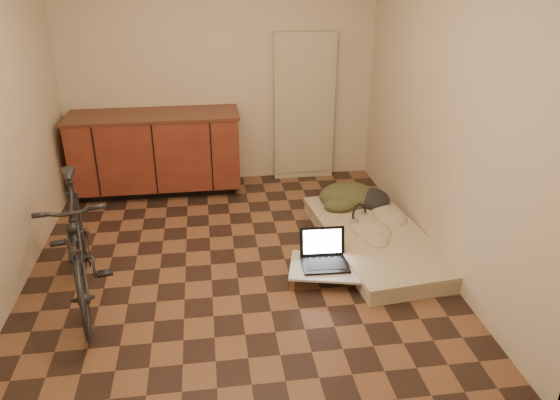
{
  "coord_description": "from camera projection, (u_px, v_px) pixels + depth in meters",
  "views": [
    {
      "loc": [
        -0.19,
        -4.15,
        2.51
      ],
      "look_at": [
        0.4,
        0.08,
        0.55
      ],
      "focal_mm": 35.0,
      "sensor_mm": 36.0,
      "label": 1
    }
  ],
  "objects": [
    {
      "name": "room_shell",
      "position": [
        230.0,
        120.0,
        4.27
      ],
      "size": [
        3.5,
        4.0,
        2.6
      ],
      "color": "brown",
      "rests_on": "ground"
    },
    {
      "name": "cabinets",
      "position": [
        157.0,
        152.0,
        6.05
      ],
      "size": [
        1.84,
        0.62,
        0.91
      ],
      "color": "black",
      "rests_on": "ground"
    },
    {
      "name": "appliance_panel",
      "position": [
        304.0,
        108.0,
        6.32
      ],
      "size": [
        0.7,
        0.1,
        1.7
      ],
      "primitive_type": "cube",
      "color": "beige",
      "rests_on": "ground"
    },
    {
      "name": "bicycle",
      "position": [
        77.0,
        237.0,
        4.1
      ],
      "size": [
        0.83,
        1.76,
        1.1
      ],
      "primitive_type": "imported",
      "rotation": [
        0.0,
        0.0,
        0.21
      ],
      "color": "black",
      "rests_on": "ground"
    },
    {
      "name": "futon",
      "position": [
        375.0,
        239.0,
        5.05
      ],
      "size": [
        1.05,
        1.87,
        0.15
      ],
      "rotation": [
        0.0,
        0.0,
        0.11
      ],
      "color": "#BFB399",
      "rests_on": "ground"
    },
    {
      "name": "clothing_pile",
      "position": [
        355.0,
        190.0,
        5.58
      ],
      "size": [
        0.68,
        0.58,
        0.25
      ],
      "primitive_type": null,
      "rotation": [
        0.0,
        0.0,
        0.11
      ],
      "color": "#3D3F25",
      "rests_on": "futon"
    },
    {
      "name": "headphones",
      "position": [
        359.0,
        214.0,
        5.17
      ],
      "size": [
        0.33,
        0.33,
        0.16
      ],
      "primitive_type": null,
      "rotation": [
        0.0,
        0.0,
        0.7
      ],
      "color": "black",
      "rests_on": "futon"
    },
    {
      "name": "lap_desk",
      "position": [
        334.0,
        267.0,
        4.54
      ],
      "size": [
        0.81,
        0.62,
        0.12
      ],
      "rotation": [
        0.0,
        0.0,
        -0.24
      ],
      "color": "brown",
      "rests_on": "ground"
    },
    {
      "name": "laptop",
      "position": [
        324.0,
        257.0,
        4.56
      ],
      "size": [
        0.4,
        0.36,
        0.26
      ],
      "rotation": [
        0.0,
        0.0,
        -0.04
      ],
      "color": "black",
      "rests_on": "lap_desk"
    },
    {
      "name": "mouse",
      "position": [
        360.0,
        270.0,
        4.44
      ],
      "size": [
        0.09,
        0.11,
        0.03
      ],
      "primitive_type": "ellipsoid",
      "rotation": [
        0.0,
        0.0,
        -0.35
      ],
      "color": "white",
      "rests_on": "lap_desk"
    }
  ]
}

